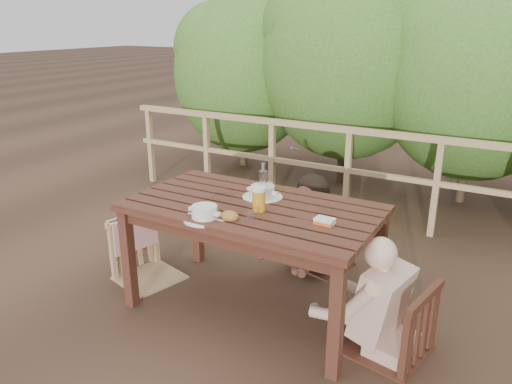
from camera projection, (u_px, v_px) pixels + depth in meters
The scene contains 16 objects.
ground at pixel (253, 306), 3.71m from camera, with size 60.00×60.00×0.00m, color #4E3424.
table at pixel (253, 258), 3.58m from camera, with size 1.74×0.98×0.81m, color #3F2016.
chair_left at pixel (146, 226), 3.95m from camera, with size 0.48×0.48×0.96m, color tan.
chair_far at pixel (323, 217), 4.20m from camera, with size 0.45×0.45×0.90m, color #3F2016.
chair_right at pixel (394, 286), 3.06m from camera, with size 0.48×0.48×0.96m, color #3F2016.
woman at pixel (325, 194), 4.15m from camera, with size 0.53×0.65×1.32m, color black, non-canonical shape.
diner_right at pixel (401, 265), 2.99m from camera, with size 0.51×0.63×1.27m, color #D7A792, non-canonical shape.
railing at pixel (347, 174), 5.18m from camera, with size 5.60×0.10×1.01m, color tan.
hedge_row at pixel (425, 34), 5.52m from camera, with size 6.60×1.60×3.80m, color #396222, non-canonical shape.
soup_near at pixel (205, 213), 3.20m from camera, with size 0.29×0.29×0.10m, color white.
soup_far at pixel (263, 192), 3.58m from camera, with size 0.29×0.29×0.10m, color silver.
bread_roll at pixel (230, 216), 3.18m from camera, with size 0.12×0.09×0.07m, color #93582F.
beer_glass at pixel (259, 200), 3.31m from camera, with size 0.09×0.09×0.18m, color orange.
bottle at pixel (263, 181), 3.55m from camera, with size 0.06×0.06×0.27m, color white.
tumbler at pixel (251, 217), 3.16m from camera, with size 0.06×0.06×0.08m, color silver.
butter_tub at pixel (324, 222), 3.11m from camera, with size 0.12×0.09×0.05m, color silver.
Camera 1 is at (1.61, -2.78, 2.04)m, focal length 34.54 mm.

